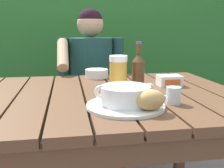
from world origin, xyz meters
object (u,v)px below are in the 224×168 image
Objects in this scene: person_eating at (91,78)px; butter_tub at (169,81)px; diner_bowl at (97,73)px; soup_bowl at (126,95)px; beer_glass at (118,75)px; water_glass_small at (173,95)px; serving_plate at (125,106)px; bread_roll at (150,100)px; beer_bottle at (138,71)px; chair_near_diner at (90,104)px; table_knife at (156,98)px.

person_eating is 10.33× the size of butter_tub.
soup_bowl is at bearing -86.52° from diner_bowl.
beer_glass is 0.27m from water_glass_small.
bread_roll is (0.07, -0.08, 0.04)m from serving_plate.
water_glass_small is at bearing 4.66° from soup_bowl.
beer_glass reaches higher than diner_bowl.
serving_plate is 0.28m from beer_bottle.
bread_roll is at bearing -142.61° from water_glass_small.
butter_tub is (0.35, -0.63, 0.09)m from person_eating.
chair_near_diner is at bearing 91.88° from serving_plate.
chair_near_diner is 1.30m from bread_roll.
serving_plate is 0.19m from table_knife.
table_knife is at bearing 33.14° from soup_bowl.
serving_plate is at bearing -114.70° from beer_bottle.
water_glass_small is 0.41× the size of table_knife.
soup_bowl is 3.50× the size of water_glass_small.
diner_bowl is at bearing 110.96° from water_glass_small.
water_glass_small is at bearing -69.04° from diner_bowl.
beer_glass reaches higher than table_knife.
table_knife is at bearing 64.46° from bread_roll.
table_knife is (0.09, 0.18, -0.04)m from bread_roll.
soup_bowl is at bearing -87.56° from person_eating.
person_eating is at bearing 94.13° from beer_glass.
chair_near_diner is 1.22m from soup_bowl.
table_knife is (-0.15, -0.23, -0.02)m from butter_tub.
chair_near_diner reaches higher than diner_bowl.
beer_glass is at bearing 142.85° from table_knife.
diner_bowl reaches higher than table_knife.
diner_bowl is (-0.05, 0.42, -0.06)m from beer_glass.
serving_plate is 0.11m from bread_roll.
person_eating reaches higher than beer_glass.
chair_near_diner is 7.84× the size of butter_tub.
beer_glass reaches higher than water_glass_small.
beer_glass is 0.42m from diner_bowl.
diner_bowl is at bearing 98.63° from bread_roll.
person_eating is at bearing 92.44° from soup_bowl.
soup_bowl is 0.20m from water_glass_small.
beer_bottle is at bearing 82.43° from bread_roll.
beer_glass is (0.01, 0.21, 0.04)m from soup_bowl.
water_glass_small is 0.66m from diner_bowl.
beer_glass is at bearing -161.31° from beer_bottle.
table_knife is at bearing 33.14° from serving_plate.
bread_roll is 0.73× the size of table_knife.
bread_roll is 0.33m from beer_bottle.
person_eating is 0.35m from diner_bowl.
beer_bottle is 3.47× the size of water_glass_small.
table_knife is at bearing -77.06° from person_eating.
chair_near_diner is 1.13m from table_knife.
table_knife is at bearing 114.34° from water_glass_small.
butter_tub is 0.71× the size of table_knife.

